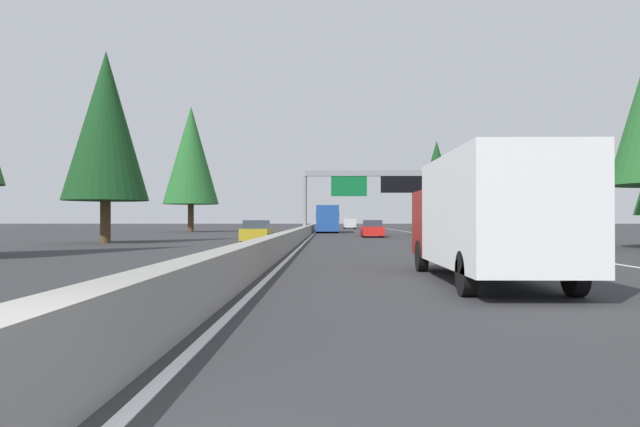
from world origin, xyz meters
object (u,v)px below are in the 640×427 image
sedan_far_center (372,229)px  box_truck_near_right (486,215)px  minivan_far_left (350,223)px  conifer_right_mid (461,188)px  conifer_right_far (437,176)px  conifer_left_mid (191,155)px  sign_gantry_overhead (376,184)px  bus_far_right (328,218)px  conifer_left_near (106,126)px  oncoming_near (257,232)px  sedan_distant_a (470,236)px

sedan_far_center → box_truck_near_right: bearing=-180.0°
minivan_far_left → conifer_right_mid: (-29.64, -11.87, 4.21)m
conifer_right_mid → conifer_right_far: bearing=-1.1°
minivan_far_left → conifer_left_mid: (-25.14, 20.47, 8.49)m
sign_gantry_overhead → minivan_far_left: sign_gantry_overhead is taller
bus_far_right → sign_gantry_overhead: bearing=-166.1°
conifer_left_near → conifer_right_far: bearing=-31.4°
bus_far_right → oncoming_near: size_ratio=2.61×
conifer_right_mid → conifer_left_near: size_ratio=0.68×
minivan_far_left → conifer_right_far: 18.26m
box_truck_near_right → bus_far_right: (57.38, 3.87, 0.11)m
sedan_far_center → minivan_far_left: 47.61m
sedan_distant_a → minivan_far_left: bearing=3.0°
oncoming_near → bus_far_right: bearing=171.6°
sedan_far_center → conifer_right_mid: 21.83m
sign_gantry_overhead → box_truck_near_right: (-39.84, 0.46, -3.08)m
sign_gantry_overhead → conifer_right_far: 35.91m
sign_gantry_overhead → sedan_far_center: bearing=167.1°
sedan_far_center → oncoming_near: (-11.91, 8.54, 0.00)m
conifer_left_mid → conifer_right_mid: bearing=-97.9°
bus_far_right → conifer_right_mid: conifer_right_mid is taller
sedan_distant_a → conifer_right_far: bearing=-8.4°
sedan_distant_a → conifer_left_near: conifer_left_near is taller
oncoming_near → conifer_left_mid: 37.52m
sedan_far_center → conifer_left_mid: 31.81m
sedan_distant_a → conifer_left_near: bearing=68.6°
conifer_right_far → conifer_left_mid: 35.38m
bus_far_right → conifer_left_near: (-32.95, 14.29, 5.84)m
sedan_far_center → conifer_left_near: (-13.36, 18.16, 6.88)m
conifer_right_mid → conifer_left_mid: conifer_left_mid is taller
sedan_far_center → bus_far_right: size_ratio=0.38×
minivan_far_left → oncoming_near: bearing=172.1°
sign_gantry_overhead → minivan_far_left: size_ratio=2.54×
bus_far_right → conifer_left_near: conifer_left_near is taller
sedan_far_center → conifer_right_mid: size_ratio=0.52×
sedan_far_center → conifer_left_near: size_ratio=0.35×
bus_far_right → conifer_left_mid: size_ratio=0.74×
sign_gantry_overhead → minivan_far_left: bearing=1.0°
sedan_distant_a → sedan_far_center: same height
minivan_far_left → conifer_left_mid: size_ratio=0.32×
sedan_distant_a → sedan_far_center: 22.05m
sign_gantry_overhead → conifer_left_near: bearing=129.6°
conifer_left_near → sedan_far_center: bearing=-53.6°
sedan_distant_a → sedan_far_center: size_ratio=1.00×
sedan_distant_a → oncoming_near: same height
sedan_distant_a → conifer_left_mid: size_ratio=0.28×
bus_far_right → conifer_left_mid: 18.80m
oncoming_near → conifer_left_near: bearing=-81.4°
box_truck_near_right → conifer_right_mid: conifer_right_mid is taller
oncoming_near → box_truck_near_right: bearing=18.3°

